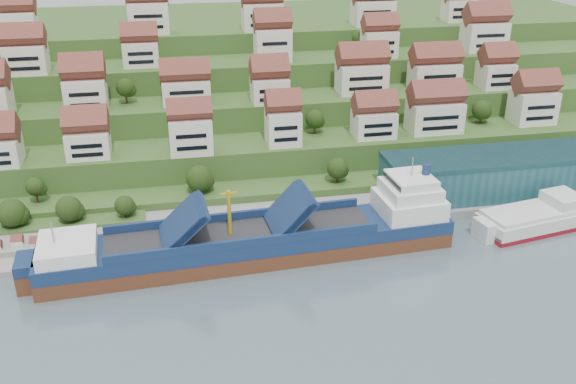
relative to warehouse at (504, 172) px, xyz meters
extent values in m
plane|color=slate|center=(-52.00, -17.00, -7.20)|extent=(300.00, 300.00, 0.00)
cube|color=gray|center=(-32.00, -2.00, -6.10)|extent=(180.00, 14.00, 2.20)
cube|color=gray|center=(-110.00, -5.00, -6.70)|extent=(45.00, 20.00, 1.00)
cube|color=#2D4C1E|center=(-52.00, 69.00, -5.20)|extent=(260.00, 128.00, 4.00)
cube|color=#2D4C1E|center=(-52.00, 74.00, -1.70)|extent=(260.00, 118.00, 11.00)
cube|color=#2D4C1E|center=(-52.00, 82.00, 1.80)|extent=(260.00, 102.00, 18.00)
cube|color=#2D4C1E|center=(-52.00, 90.00, 5.30)|extent=(260.00, 86.00, 25.00)
cube|color=#2D4C1E|center=(-52.00, 99.00, 8.30)|extent=(260.00, 68.00, 31.00)
cube|color=white|center=(-100.27, 21.30, 7.03)|extent=(10.32, 8.57, 6.46)
cube|color=white|center=(-75.42, 18.44, 8.29)|extent=(10.49, 7.03, 8.98)
cube|color=white|center=(-51.75, 20.49, 8.24)|extent=(8.53, 7.62, 8.88)
cube|color=white|center=(-27.10, 21.45, 7.25)|extent=(10.81, 7.73, 6.89)
cube|color=white|center=(-9.61, 22.40, 7.88)|extent=(14.23, 8.26, 8.17)
cube|color=white|center=(20.55, 24.27, 8.34)|extent=(11.59, 8.31, 9.09)
cube|color=white|center=(-101.33, 38.35, 14.90)|extent=(10.70, 8.98, 8.20)
cube|color=white|center=(-75.19, 38.65, 14.00)|extent=(12.84, 7.90, 6.39)
cube|color=white|center=(-52.71, 35.21, 14.18)|extent=(9.84, 8.56, 6.76)
cube|color=white|center=(-25.30, 39.47, 14.95)|extent=(13.81, 8.36, 8.30)
cube|color=white|center=(-3.25, 39.35, 14.55)|extent=(13.91, 8.18, 7.51)
cube|color=white|center=(14.92, 37.12, 14.45)|extent=(9.32, 8.04, 7.30)
cube|color=white|center=(-117.42, 51.88, 21.71)|extent=(11.13, 7.86, 7.82)
cube|color=white|center=(-86.78, 54.59, 21.28)|extent=(9.93, 7.30, 6.95)
cube|color=white|center=(-48.69, 53.24, 22.59)|extent=(10.39, 7.79, 9.57)
cube|color=white|center=(-16.12, 52.61, 21.74)|extent=(10.09, 7.14, 7.87)
cube|color=white|center=(19.27, 54.95, 22.23)|extent=(13.12, 8.47, 8.85)
cube|color=white|center=(-122.72, 72.23, 27.58)|extent=(11.86, 8.03, 7.57)
cube|color=white|center=(-84.02, 71.25, 28.52)|extent=(12.10, 7.51, 9.45)
cube|color=white|center=(-48.99, 70.29, 27.99)|extent=(12.30, 8.15, 8.38)
cube|color=white|center=(-12.09, 72.28, 27.76)|extent=(13.09, 8.73, 7.92)
cube|color=white|center=(18.69, 73.85, 27.38)|extent=(9.97, 7.05, 7.17)
ellipsoid|color=#274115|center=(-112.09, 10.93, 0.94)|extent=(4.36, 4.36, 4.36)
ellipsoid|color=#274115|center=(-40.17, 9.11, 0.55)|extent=(5.32, 5.32, 5.32)
ellipsoid|color=#274115|center=(-74.36, 9.29, 0.56)|extent=(6.38, 6.38, 6.38)
ellipsoid|color=#274115|center=(6.04, 26.11, 7.68)|extent=(5.50, 5.50, 5.50)
ellipsoid|color=#274115|center=(-41.97, 26.66, 7.94)|extent=(5.07, 5.07, 5.07)
ellipsoid|color=#274115|center=(-7.82, 42.83, 15.49)|extent=(4.17, 4.17, 4.17)
ellipsoid|color=#274115|center=(-103.65, 42.38, 14.13)|extent=(5.47, 5.47, 5.47)
ellipsoid|color=#274115|center=(-91.28, 40.97, 15.31)|extent=(4.98, 4.98, 4.98)
ellipsoid|color=#274115|center=(-46.78, 56.21, 22.90)|extent=(7.13, 7.13, 7.13)
ellipsoid|color=#274115|center=(-19.99, 58.94, 22.27)|extent=(5.40, 5.40, 5.40)
ellipsoid|color=#274115|center=(-13.21, 56.97, 21.17)|extent=(4.24, 4.24, 4.24)
ellipsoid|color=#274115|center=(-115.92, 2.00, -1.14)|extent=(6.33, 6.33, 6.33)
ellipsoid|color=#274115|center=(-103.92, 2.00, -1.28)|extent=(5.83, 5.83, 5.83)
ellipsoid|color=#274115|center=(-91.82, 2.00, -1.53)|extent=(4.49, 4.49, 4.49)
cube|color=#22545D|center=(0.00, 0.00, 0.00)|extent=(60.00, 15.00, 10.00)
cylinder|color=gray|center=(-34.00, -7.00, -1.00)|extent=(0.16, 0.16, 8.00)
cube|color=maroon|center=(-33.40, -7.00, 2.60)|extent=(1.20, 0.05, 0.80)
cube|color=white|center=(-114.00, -5.50, -5.10)|extent=(2.40, 2.20, 2.20)
cube|color=white|center=(-110.00, -7.00, -5.10)|extent=(2.40, 2.20, 2.20)
cube|color=white|center=(-106.00, -5.50, -5.10)|extent=(2.40, 2.20, 2.20)
cube|color=#582E1A|center=(-65.54, -16.93, -6.20)|extent=(86.24, 18.14, 5.49)
cube|color=navy|center=(-65.54, -16.93, -2.48)|extent=(86.25, 18.27, 2.85)
cube|color=white|center=(-101.70, -19.04, 0.26)|extent=(11.69, 13.13, 2.85)
cube|color=#262628|center=(-67.73, -17.06, -1.05)|extent=(55.44, 14.37, 0.33)
cube|color=navy|center=(-79.78, -17.76, 2.68)|extent=(8.91, 12.58, 7.59)
cube|color=navy|center=(-57.87, -16.49, 2.68)|extent=(8.50, 12.55, 8.02)
cylinder|color=gold|center=(-69.92, -17.19, 3.78)|extent=(0.81, 0.81, 9.88)
cube|color=white|center=(-30.47, -14.89, 1.03)|extent=(13.88, 13.26, 4.39)
cube|color=white|center=(-30.47, -14.89, 4.54)|extent=(11.61, 11.82, 2.74)
cube|color=white|center=(-30.47, -14.89, 6.85)|extent=(9.34, 10.37, 1.98)
cylinder|color=navy|center=(-27.19, -14.70, 8.94)|extent=(1.86, 1.86, 2.41)
cube|color=maroon|center=(0.44, -16.03, -6.65)|extent=(28.76, 14.86, 2.37)
cube|color=silver|center=(0.44, -16.03, -4.64)|extent=(28.77, 14.96, 2.92)
cube|color=silver|center=(0.44, -16.03, -2.82)|extent=(27.23, 13.62, 1.10)
cube|color=silver|center=(7.17, -14.78, -1.27)|extent=(8.64, 9.23, 2.74)
camera|label=1|loc=(-80.47, -133.34, 61.51)|focal=40.00mm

